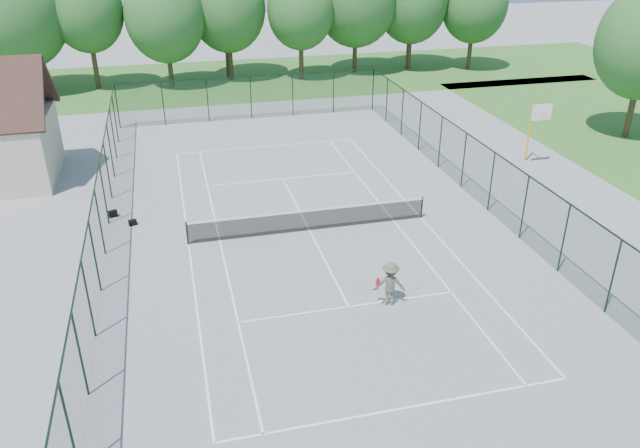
{
  "coord_description": "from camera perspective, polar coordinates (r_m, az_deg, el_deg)",
  "views": [
    {
      "loc": [
        -5.72,
        -24.88,
        13.1
      ],
      "look_at": [
        0.0,
        -2.0,
        1.3
      ],
      "focal_mm": 35.0,
      "sensor_mm": 36.0,
      "label": 1
    }
  ],
  "objects": [
    {
      "name": "ground",
      "position": [
        28.69,
        -0.97,
        -0.59
      ],
      "size": [
        140.0,
        140.0,
        0.0
      ],
      "primitive_type": "plane",
      "color": "gray",
      "rests_on": "ground"
    },
    {
      "name": "grass_far",
      "position": [
        56.71,
        -8.07,
        12.98
      ],
      "size": [
        80.0,
        16.0,
        0.01
      ],
      "primitive_type": "cube",
      "color": "#3F772B",
      "rests_on": "ground"
    },
    {
      "name": "court_lines",
      "position": [
        28.69,
        -0.97,
        -0.58
      ],
      "size": [
        11.05,
        23.85,
        0.01
      ],
      "color": "white",
      "rests_on": "ground"
    },
    {
      "name": "tennis_net",
      "position": [
        28.43,
        -0.98,
        0.44
      ],
      "size": [
        11.08,
        0.08,
        1.1
      ],
      "color": "black",
      "rests_on": "ground"
    },
    {
      "name": "fence_enclosure",
      "position": [
        28.01,
        -0.99,
        2.25
      ],
      "size": [
        18.05,
        36.05,
        3.02
      ],
      "color": "#1A3A22",
      "rests_on": "ground"
    },
    {
      "name": "tree_line_far",
      "position": [
        55.63,
        -8.48,
        18.98
      ],
      "size": [
        39.4,
        6.4,
        9.7
      ],
      "color": "#473722",
      "rests_on": "ground"
    },
    {
      "name": "basketball_goal",
      "position": [
        37.65,
        19.15,
        8.88
      ],
      "size": [
        1.2,
        1.43,
        3.65
      ],
      "color": "gold",
      "rests_on": "ground"
    },
    {
      "name": "sports_bag_a",
      "position": [
        31.52,
        -18.4,
        0.9
      ],
      "size": [
        0.45,
        0.34,
        0.32
      ],
      "primitive_type": "cube",
      "rotation": [
        0.0,
        0.0,
        0.27
      ],
      "color": "black",
      "rests_on": "ground"
    },
    {
      "name": "sports_bag_b",
      "position": [
        30.4,
        -16.75,
        0.13
      ],
      "size": [
        0.4,
        0.32,
        0.27
      ],
      "primitive_type": "cube",
      "rotation": [
        0.0,
        0.0,
        0.33
      ],
      "color": "black",
      "rests_on": "ground"
    },
    {
      "name": "tennis_player",
      "position": [
        23.18,
        6.42,
        -5.45
      ],
      "size": [
        2.01,
        0.99,
        1.74
      ],
      "color": "#54563E",
      "rests_on": "ground"
    }
  ]
}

